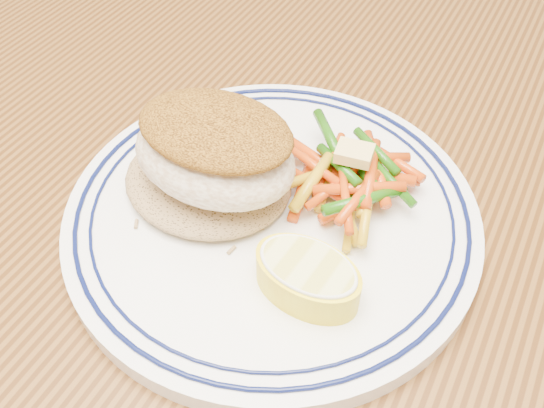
{
  "coord_description": "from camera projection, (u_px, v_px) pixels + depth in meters",
  "views": [
    {
      "loc": [
        0.13,
        -0.19,
        1.06
      ],
      "look_at": [
        0.01,
        0.04,
        0.77
      ],
      "focal_mm": 40.0,
      "sensor_mm": 36.0,
      "label": 1
    }
  ],
  "objects": [
    {
      "name": "plate",
      "position": [
        272.0,
        215.0,
        0.41
      ],
      "size": [
        0.27,
        0.27,
        0.02
      ],
      "color": "white",
      "rests_on": "dining_table"
    },
    {
      "name": "fish_fillet",
      "position": [
        214.0,
        149.0,
        0.38
      ],
      "size": [
        0.11,
        0.08,
        0.05
      ],
      "color": "#F3E3C8",
      "rests_on": "rice_pilaf"
    },
    {
      "name": "vegetable_pile",
      "position": [
        350.0,
        177.0,
        0.4
      ],
      "size": [
        0.1,
        0.1,
        0.03
      ],
      "color": "#CC400A",
      "rests_on": "plate"
    },
    {
      "name": "dining_table",
      "position": [
        239.0,
        342.0,
        0.46
      ],
      "size": [
        1.5,
        0.9,
        0.75
      ],
      "color": "#46270E",
      "rests_on": "ground"
    },
    {
      "name": "rice_pilaf",
      "position": [
        208.0,
        177.0,
        0.41
      ],
      "size": [
        0.12,
        0.1,
        0.02
      ],
      "primitive_type": "ellipsoid",
      "color": "#99794C",
      "rests_on": "plate"
    },
    {
      "name": "lemon_wedge",
      "position": [
        307.0,
        276.0,
        0.35
      ],
      "size": [
        0.07,
        0.07,
        0.03
      ],
      "color": "yellow",
      "rests_on": "plate"
    },
    {
      "name": "butter_pat",
      "position": [
        354.0,
        153.0,
        0.39
      ],
      "size": [
        0.03,
        0.02,
        0.01
      ],
      "primitive_type": "cube",
      "rotation": [
        0.0,
        0.0,
        0.16
      ],
      "color": "#F3D577",
      "rests_on": "vegetable_pile"
    }
  ]
}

